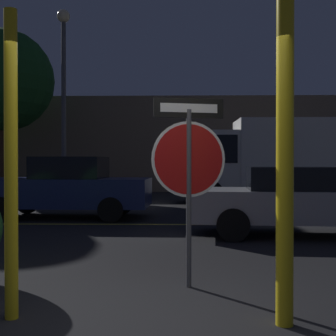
% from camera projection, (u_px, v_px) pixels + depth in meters
% --- Properties ---
extents(ground_plane, '(260.00, 260.00, 0.00)m').
position_uv_depth(ground_plane, '(141.00, 331.00, 3.92)').
color(ground_plane, black).
extents(road_center_stripe, '(36.95, 0.12, 0.01)m').
position_uv_depth(road_center_stripe, '(165.00, 224.00, 10.65)').
color(road_center_stripe, gold).
rests_on(road_center_stripe, ground_plane).
extents(stop_sign, '(0.84, 0.22, 2.14)m').
position_uv_depth(stop_sign, '(189.00, 158.00, 5.30)').
color(stop_sign, '#4C4C51').
rests_on(stop_sign, ground_plane).
extents(yellow_pole_left, '(0.12, 0.12, 2.80)m').
position_uv_depth(yellow_pole_left, '(11.00, 164.00, 4.22)').
color(yellow_pole_left, yellow).
rests_on(yellow_pole_left, ground_plane).
extents(yellow_pole_right, '(0.15, 0.15, 3.31)m').
position_uv_depth(yellow_pole_right, '(285.00, 135.00, 4.05)').
color(yellow_pole_right, yellow).
rests_on(yellow_pole_right, ground_plane).
extents(passing_car_2, '(4.43, 2.11, 1.56)m').
position_uv_depth(passing_car_2, '(67.00, 188.00, 11.97)').
color(passing_car_2, navy).
rests_on(passing_car_2, ground_plane).
extents(passing_car_3, '(4.15, 2.07, 1.33)m').
position_uv_depth(passing_car_3, '(295.00, 201.00, 9.02)').
color(passing_car_3, '#9E9EA3').
rests_on(passing_car_3, ground_plane).
extents(delivery_truck, '(5.48, 2.40, 2.87)m').
position_uv_depth(delivery_truck, '(254.00, 158.00, 16.10)').
color(delivery_truck, silver).
rests_on(delivery_truck, ground_plane).
extents(street_lamp, '(0.45, 0.45, 6.73)m').
position_uv_depth(street_lamp, '(64.00, 78.00, 16.24)').
color(street_lamp, '#4C4C51').
rests_on(street_lamp, ground_plane).
extents(tree_0, '(4.34, 4.34, 7.09)m').
position_uv_depth(tree_0, '(3.00, 80.00, 19.89)').
color(tree_0, '#422D1E').
rests_on(tree_0, ground_plane).
extents(building_backdrop, '(26.91, 3.40, 4.64)m').
position_uv_depth(building_backdrop, '(157.00, 145.00, 24.22)').
color(building_backdrop, '#6B5B4C').
rests_on(building_backdrop, ground_plane).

